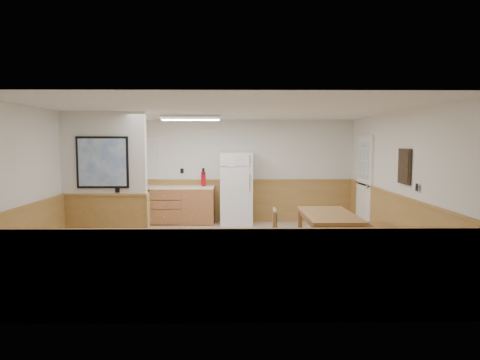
{
  "coord_description": "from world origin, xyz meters",
  "views": [
    {
      "loc": [
        0.09,
        -7.49,
        1.97
      ],
      "look_at": [
        0.19,
        0.4,
        1.26
      ],
      "focal_mm": 32.0,
      "sensor_mm": 36.0,
      "label": 1
    }
  ],
  "objects_px": {
    "dining_table": "(329,219)",
    "soap_bottle": "(138,181)",
    "dining_bench": "(389,236)",
    "refrigerator": "(237,188)",
    "dining_chair": "(281,231)",
    "fire_extinguisher": "(203,178)"
  },
  "relations": [
    {
      "from": "dining_table",
      "to": "fire_extinguisher",
      "type": "relative_size",
      "value": 3.89
    },
    {
      "from": "dining_table",
      "to": "soap_bottle",
      "type": "height_order",
      "value": "soap_bottle"
    },
    {
      "from": "dining_chair",
      "to": "soap_bottle",
      "type": "xyz_separation_m",
      "value": [
        -3.08,
        3.26,
        0.53
      ]
    },
    {
      "from": "dining_bench",
      "to": "soap_bottle",
      "type": "xyz_separation_m",
      "value": [
        -4.96,
        3.04,
        0.68
      ]
    },
    {
      "from": "dining_bench",
      "to": "dining_chair",
      "type": "relative_size",
      "value": 1.95
    },
    {
      "from": "dining_table",
      "to": "soap_bottle",
      "type": "xyz_separation_m",
      "value": [
        -3.91,
        3.07,
        0.36
      ]
    },
    {
      "from": "refrigerator",
      "to": "dining_table",
      "type": "distance_m",
      "value": 3.35
    },
    {
      "from": "fire_extinguisher",
      "to": "dining_table",
      "type": "bearing_deg",
      "value": -48.79
    },
    {
      "from": "soap_bottle",
      "to": "dining_chair",
      "type": "bearing_deg",
      "value": -46.62
    },
    {
      "from": "dining_table",
      "to": "dining_bench",
      "type": "xyz_separation_m",
      "value": [
        1.06,
        0.03,
        -0.31
      ]
    },
    {
      "from": "refrigerator",
      "to": "dining_bench",
      "type": "height_order",
      "value": "refrigerator"
    },
    {
      "from": "dining_table",
      "to": "dining_chair",
      "type": "relative_size",
      "value": 1.99
    },
    {
      "from": "dining_table",
      "to": "fire_extinguisher",
      "type": "distance_m",
      "value": 3.88
    },
    {
      "from": "dining_table",
      "to": "dining_bench",
      "type": "bearing_deg",
      "value": 1.39
    },
    {
      "from": "dining_table",
      "to": "fire_extinguisher",
      "type": "xyz_separation_m",
      "value": [
        -2.35,
        3.06,
        0.44
      ]
    },
    {
      "from": "refrigerator",
      "to": "fire_extinguisher",
      "type": "xyz_separation_m",
      "value": [
        -0.8,
        0.09,
        0.23
      ]
    },
    {
      "from": "dining_bench",
      "to": "fire_extinguisher",
      "type": "height_order",
      "value": "fire_extinguisher"
    },
    {
      "from": "dining_bench",
      "to": "soap_bottle",
      "type": "relative_size",
      "value": 6.85
    },
    {
      "from": "refrigerator",
      "to": "soap_bottle",
      "type": "xyz_separation_m",
      "value": [
        -2.36,
        0.1,
        0.16
      ]
    },
    {
      "from": "soap_bottle",
      "to": "dining_bench",
      "type": "bearing_deg",
      "value": -31.47
    },
    {
      "from": "refrigerator",
      "to": "dining_table",
      "type": "relative_size",
      "value": 1.01
    },
    {
      "from": "dining_bench",
      "to": "dining_chair",
      "type": "distance_m",
      "value": 1.9
    }
  ]
}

